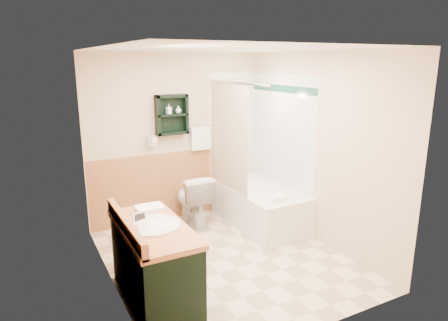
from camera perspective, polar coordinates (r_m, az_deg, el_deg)
floor at (r=4.87m, az=0.28°, el=-13.81°), size 3.00×3.00×0.00m
back_wall at (r=5.79m, az=-6.83°, el=3.27°), size 2.60×0.04×2.40m
left_wall at (r=4.01m, az=-16.61°, el=-2.13°), size 0.04×3.00×2.40m
right_wall at (r=5.17m, az=13.30°, el=1.69°), size 0.04×3.00×2.40m
ceiling at (r=4.30m, az=0.31°, el=15.99°), size 2.60×3.00×0.04m
wainscot_left at (r=4.25m, az=-15.47°, el=-11.16°), size 2.98×2.98×1.00m
wainscot_back at (r=5.93m, az=-6.51°, el=-3.44°), size 2.58×2.58×1.00m
mirror_frame at (r=3.42m, az=-14.28°, el=0.49°), size 1.30×1.30×1.00m
mirror_glass at (r=3.42m, az=-14.20°, el=0.50°), size 1.20×1.20×0.90m
tile_right at (r=5.75m, az=8.04°, el=1.64°), size 1.50×1.50×2.10m
tile_back at (r=6.21m, az=2.21°, el=2.70°), size 0.95×0.95×2.10m
tile_accent at (r=5.63m, az=8.25°, el=10.11°), size 1.50×1.50×0.10m
wall_shelf at (r=5.59m, az=-7.47°, el=6.51°), size 0.45×0.15×0.55m
hair_dryer at (r=5.58m, az=-10.34°, el=2.73°), size 0.10×0.24×0.18m
towel_bar at (r=5.83m, az=-3.41°, el=4.93°), size 0.40×0.06×0.40m
curtain_rod at (r=5.22m, az=1.58°, el=11.05°), size 0.03×1.60×0.03m
shower_curtain at (r=5.48m, az=0.62°, el=2.24°), size 1.05×1.05×1.70m
vanity at (r=4.01m, az=-9.87°, el=-14.26°), size 0.59×1.21×0.77m
bathtub at (r=5.73m, az=5.21°, el=-6.47°), size 0.80×1.50×0.54m
toilet at (r=5.67m, az=-4.50°, el=-5.64°), size 0.45×0.77×0.73m
counter_towel at (r=4.24m, az=-10.59°, el=-6.68°), size 0.27×0.21×0.04m
vanity_book at (r=3.97m, az=-13.50°, el=-6.94°), size 0.16×0.05×0.21m
tub_towel at (r=5.17m, az=7.50°, el=-5.30°), size 0.22×0.18×0.07m
soap_bottle_a at (r=5.57m, az=-7.89°, el=6.94°), size 0.09×0.15×0.06m
soap_bottle_b at (r=5.61m, az=-6.54°, el=7.14°), size 0.11×0.12×0.08m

